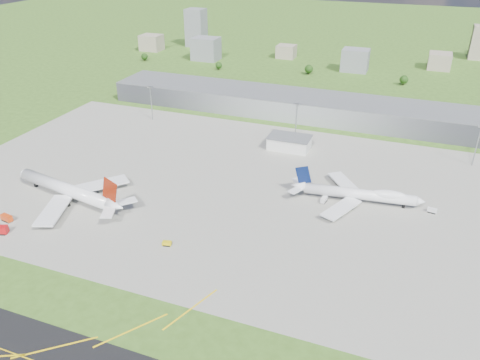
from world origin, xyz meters
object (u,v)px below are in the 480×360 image
(airliner_blue_quad, at_px, (359,194))
(tug_yellow, at_px, (167,244))
(van_white_far, at_px, (432,211))
(airliner_red_twin, at_px, (70,191))
(van_white_near, at_px, (324,200))
(crash_tender, at_px, (7,218))

(airliner_blue_quad, distance_m, tug_yellow, 101.82)
(airliner_blue_quad, relative_size, tug_yellow, 15.36)
(airliner_blue_quad, height_order, van_white_far, airliner_blue_quad)
(tug_yellow, distance_m, van_white_far, 132.13)
(airliner_red_twin, bearing_deg, van_white_near, -149.56)
(crash_tender, height_order, tug_yellow, crash_tender)
(airliner_red_twin, xyz_separation_m, van_white_near, (124.61, 45.18, -4.34))
(crash_tender, bearing_deg, van_white_far, 33.15)
(airliner_red_twin, height_order, crash_tender, airliner_red_twin)
(van_white_near, bearing_deg, airliner_blue_quad, -61.56)
(airliner_red_twin, bearing_deg, crash_tender, 70.23)
(airliner_blue_quad, xyz_separation_m, crash_tender, (-157.51, -78.78, -3.31))
(van_white_near, distance_m, van_white_far, 53.64)
(airliner_red_twin, xyz_separation_m, crash_tender, (-16.11, -27.59, -4.09))
(airliner_red_twin, height_order, van_white_near, airliner_red_twin)
(airliner_blue_quad, relative_size, crash_tender, 10.37)
(crash_tender, height_order, van_white_far, crash_tender)
(airliner_red_twin, distance_m, crash_tender, 32.21)
(crash_tender, bearing_deg, airliner_red_twin, 70.02)
(airliner_red_twin, relative_size, crash_tender, 11.86)
(crash_tender, height_order, van_white_near, crash_tender)
(airliner_blue_quad, xyz_separation_m, tug_yellow, (-74.81, -68.96, -3.92))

